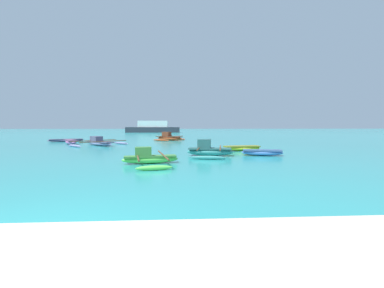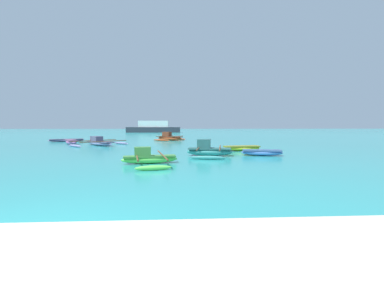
# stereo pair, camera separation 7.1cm
# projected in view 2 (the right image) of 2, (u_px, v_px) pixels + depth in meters

# --- Properties ---
(moored_boat_0) EXTENTS (2.73, 1.14, 0.34)m
(moored_boat_0) POSITION_uv_depth(u_px,v_px,m) (242.00, 148.00, 17.51)
(moored_boat_0) COLOR yellow
(moored_boat_0) RESTS_ON ground_plane
(moored_boat_1) EXTENTS (1.91, 2.30, 0.41)m
(moored_boat_1) POSITION_uv_depth(u_px,v_px,m) (71.00, 142.00, 23.45)
(moored_boat_1) COLOR pink
(moored_boat_1) RESTS_ON ground_plane
(moored_boat_2) EXTENTS (2.71, 3.70, 0.94)m
(moored_boat_2) POSITION_uv_depth(u_px,v_px,m) (209.00, 150.00, 14.60)
(moored_boat_2) COLOR teal
(moored_boat_2) RESTS_ON ground_plane
(moored_boat_3) EXTENTS (2.60, 4.11, 0.76)m
(moored_boat_3) POSITION_uv_depth(u_px,v_px,m) (149.00, 158.00, 11.68)
(moored_boat_3) COLOR #6BE559
(moored_boat_3) RESTS_ON ground_plane
(moored_boat_4) EXTENTS (3.75, 3.89, 0.97)m
(moored_boat_4) POSITION_uv_depth(u_px,v_px,m) (169.00, 138.00, 29.36)
(moored_boat_4) COLOR #AF4420
(moored_boat_4) RESTS_ON ground_plane
(moored_boat_5) EXTENTS (2.45, 1.25, 0.34)m
(moored_boat_5) POSITION_uv_depth(u_px,v_px,m) (262.00, 152.00, 14.72)
(moored_boat_5) COLOR #5389DB
(moored_boat_5) RESTS_ON ground_plane
(moored_boat_6) EXTENTS (3.52, 2.11, 0.28)m
(moored_boat_6) POSITION_uv_depth(u_px,v_px,m) (67.00, 140.00, 27.23)
(moored_boat_6) COLOR #7F679D
(moored_boat_6) RESTS_ON ground_plane
(moored_boat_7) EXTENTS (4.73, 4.69, 0.78)m
(moored_boat_7) POSITION_uv_depth(u_px,v_px,m) (99.00, 142.00, 22.08)
(moored_boat_7) COLOR #8886B9
(moored_boat_7) RESTS_ON ground_plane
(distant_ferry) EXTENTS (12.70, 2.79, 2.79)m
(distant_ferry) POSITION_uv_depth(u_px,v_px,m) (154.00, 128.00, 61.40)
(distant_ferry) COLOR #2D333D
(distant_ferry) RESTS_ON ground_plane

